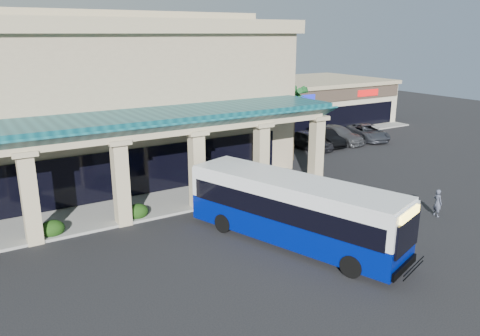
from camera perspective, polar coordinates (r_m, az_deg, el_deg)
ground at (r=25.35m, az=6.36°, el=-7.26°), size 110.00×110.00×0.00m
main_building at (r=35.10m, az=-20.93°, el=7.97°), size 30.80×14.80×11.35m
arcade at (r=26.83m, az=-16.44°, el=-0.05°), size 30.00×6.20×5.70m
strip_mall at (r=53.82m, az=5.94°, el=7.95°), size 22.50×12.50×4.90m
palm_0 at (r=37.79m, az=6.49°, el=5.78°), size 2.40×2.40×6.60m
palm_1 at (r=40.80m, az=4.99°, el=6.02°), size 2.40×2.40×5.80m
broadleaf_tree at (r=43.90m, az=-1.05°, el=6.14°), size 2.60×2.60×4.81m
transit_bus at (r=23.03m, az=6.44°, el=-5.31°), size 6.33×12.02×3.29m
pedestrian at (r=28.73m, az=22.94°, el=-3.93°), size 0.49×0.64×1.59m
car_silver at (r=42.24m, az=8.48°, el=3.38°), size 1.99×4.88×1.66m
car_white at (r=43.81m, az=10.33°, el=3.68°), size 2.28×4.87×1.54m
car_red at (r=45.27m, az=11.80°, el=4.04°), size 3.28×5.87×1.61m
car_gray at (r=47.21m, az=15.30°, el=4.22°), size 3.97×5.87×1.49m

